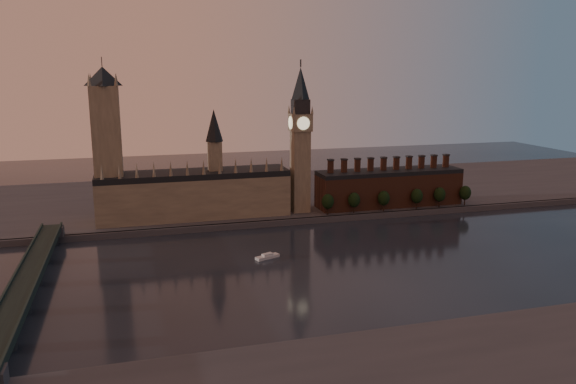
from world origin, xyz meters
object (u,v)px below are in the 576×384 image
object	(u,v)px
westminster_bridge	(26,286)
big_ben	(300,138)
victoria_tower	(107,140)
river_boat	(267,256)

from	to	relation	value
westminster_bridge	big_ben	bearing A→B (deg)	34.33
victoria_tower	westminster_bridge	size ratio (longest dim) A/B	0.54
victoria_tower	river_boat	size ratio (longest dim) A/B	7.31
victoria_tower	big_ben	bearing A→B (deg)	-2.20
victoria_tower	westminster_bridge	bearing A→B (deg)	-106.56
big_ben	westminster_bridge	bearing A→B (deg)	-145.67
victoria_tower	river_boat	xyz separation A→B (m)	(85.13, -89.25, -57.99)
big_ben	westminster_bridge	distance (m)	205.83
victoria_tower	westminster_bridge	xyz separation A→B (m)	(-35.00, -117.70, -51.65)
victoria_tower	river_boat	world-z (taller)	victoria_tower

